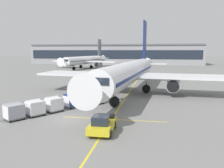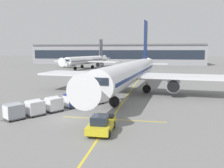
% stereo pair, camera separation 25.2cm
% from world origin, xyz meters
% --- Properties ---
extents(ground_plane, '(600.00, 600.00, 0.00)m').
position_xyz_m(ground_plane, '(0.00, 0.00, 0.00)').
color(ground_plane, slate).
extents(parked_airplane, '(34.98, 44.64, 15.06)m').
position_xyz_m(parked_airplane, '(5.24, 17.92, 3.79)').
color(parked_airplane, white).
rests_on(parked_airplane, ground).
extents(belt_loader, '(4.23, 4.90, 3.14)m').
position_xyz_m(belt_loader, '(1.05, 7.76, 0.88)').
color(belt_loader, silver).
rests_on(belt_loader, ground).
extents(baggage_cart_lead, '(2.43, 2.72, 1.91)m').
position_xyz_m(baggage_cart_lead, '(-1.52, 5.35, 1.00)').
color(baggage_cart_lead, '#515156').
rests_on(baggage_cart_lead, ground).
extents(baggage_cart_second, '(2.43, 2.72, 1.91)m').
position_xyz_m(baggage_cart_second, '(-2.92, 2.75, 1.00)').
color(baggage_cart_second, '#515156').
rests_on(baggage_cart_second, ground).
extents(baggage_cart_third, '(2.43, 2.72, 1.91)m').
position_xyz_m(baggage_cart_third, '(-4.33, 0.54, 1.00)').
color(baggage_cart_third, '#515156').
rests_on(baggage_cart_third, ground).
extents(baggage_cart_fourth, '(2.43, 2.72, 1.91)m').
position_xyz_m(baggage_cart_fourth, '(-5.82, -1.48, 1.00)').
color(baggage_cart_fourth, '#515156').
rests_on(baggage_cart_fourth, ground).
extents(pushback_tug, '(2.18, 4.43, 1.83)m').
position_xyz_m(pushback_tug, '(4.88, -3.67, 0.83)').
color(pushback_tug, gold).
rests_on(pushback_tug, ground).
extents(ground_crew_by_loader, '(0.50, 0.40, 1.74)m').
position_xyz_m(ground_crew_by_loader, '(-1.82, 7.13, 1.00)').
color(ground_crew_by_loader, black).
rests_on(ground_crew_by_loader, ground).
extents(ground_crew_by_carts, '(0.54, 0.36, 1.74)m').
position_xyz_m(ground_crew_by_carts, '(-0.20, 6.78, 1.00)').
color(ground_crew_by_carts, '#514C42').
rests_on(ground_crew_by_carts, ground).
extents(safety_cone_engine_keepout, '(0.55, 0.55, 0.63)m').
position_xyz_m(safety_cone_engine_keepout, '(-1.91, 16.77, 0.30)').
color(safety_cone_engine_keepout, black).
rests_on(safety_cone_engine_keepout, ground).
extents(safety_cone_wingtip, '(0.71, 0.71, 0.79)m').
position_xyz_m(safety_cone_wingtip, '(-1.39, 13.82, 0.39)').
color(safety_cone_wingtip, black).
rests_on(safety_cone_wingtip, ground).
extents(safety_cone_nose_mark, '(0.66, 0.66, 0.75)m').
position_xyz_m(safety_cone_nose_mark, '(-0.89, 15.82, 0.36)').
color(safety_cone_nose_mark, black).
rests_on(safety_cone_nose_mark, ground).
extents(apron_guidance_line_lead_in, '(0.20, 110.00, 0.01)m').
position_xyz_m(apron_guidance_line_lead_in, '(4.96, 17.11, 0.00)').
color(apron_guidance_line_lead_in, yellow).
rests_on(apron_guidance_line_lead_in, ground).
extents(apron_guidance_line_stop_bar, '(12.00, 0.20, 0.01)m').
position_xyz_m(apron_guidance_line_stop_bar, '(5.16, 0.74, 0.00)').
color(apron_guidance_line_stop_bar, yellow).
rests_on(apron_guidance_line_stop_bar, ground).
extents(terminal_building, '(96.15, 21.05, 11.24)m').
position_xyz_m(terminal_building, '(-13.34, 112.20, 5.57)').
color(terminal_building, '#939399').
rests_on(terminal_building, ground).
extents(distant_airplane, '(29.93, 38.18, 13.11)m').
position_xyz_m(distant_airplane, '(-20.30, 73.68, 3.49)').
color(distant_airplane, white).
rests_on(distant_airplane, ground).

